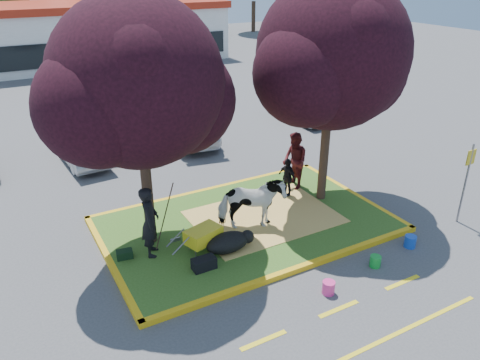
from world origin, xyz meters
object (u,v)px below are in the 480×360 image
bucket_green (375,261)px  bucket_blue (410,241)px  cow (251,204)px  calf (227,243)px  wheelbarrow (204,235)px  sign_post (467,175)px  car_silver (80,145)px  bucket_pink (328,288)px  handler (150,222)px

bucket_green → bucket_blue: (1.49, 0.22, 0.02)m
cow → bucket_blue: cow is taller
calf → bucket_blue: 5.04m
wheelbarrow → sign_post: size_ratio=0.68×
bucket_blue → car_silver: (-6.56, 10.68, 0.48)m
bucket_green → wheelbarrow: bearing=143.9°
bucket_pink → bucket_blue: 3.27m
cow → wheelbarrow: (-1.65, -0.36, -0.34)m
bucket_pink → cow: bearing=93.8°
bucket_pink → bucket_blue: bucket_blue is taller
cow → bucket_blue: bearing=-108.5°
handler → bucket_green: (4.88, -3.13, -0.96)m
bucket_pink → car_silver: (-3.33, 11.17, 0.49)m
cow → handler: size_ratio=0.97×
bucket_green → bucket_pink: 1.76m
car_silver → calf: bearing=99.0°
wheelbarrow → bucket_pink: 3.49m
cow → bucket_pink: bearing=-155.9°
calf → bucket_green: (3.10, -2.27, -0.26)m
cow → car_silver: size_ratio=0.47×
handler → car_silver: bearing=25.0°
handler → bucket_pink: handler is taller
sign_post → bucket_blue: sign_post is taller
handler → calf: bearing=-92.3°
cow → sign_post: size_ratio=0.75×
bucket_pink → handler: bearing=132.7°
calf → sign_post: bearing=4.6°
sign_post → handler: bearing=161.8°
calf → sign_post: size_ratio=0.48×
cow → bucket_pink: 3.36m
wheelbarrow → car_silver: 8.39m
cow → wheelbarrow: size_ratio=1.10×
bucket_green → calf: bearing=143.8°
bucket_green → bucket_blue: bearing=8.4°
cow → bucket_green: (1.96, -2.99, -0.78)m
sign_post → calf: bearing=164.3°
bucket_pink → bucket_green: bearing=8.9°
sign_post → car_silver: 13.70m
bucket_pink → calf: bearing=118.2°
wheelbarrow → bucket_green: size_ratio=5.60×
handler → bucket_blue: handler is taller
bucket_blue → calf: bearing=156.0°
bucket_pink → bucket_blue: bearing=8.7°
wheelbarrow → handler: bearing=141.6°
handler → bucket_green: bearing=-99.1°
cow → handler: 2.93m
cow → wheelbarrow: cow is taller
bucket_green → bucket_blue: 1.51m
wheelbarrow → sign_post: sign_post is taller
calf → bucket_green: size_ratio=3.98×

